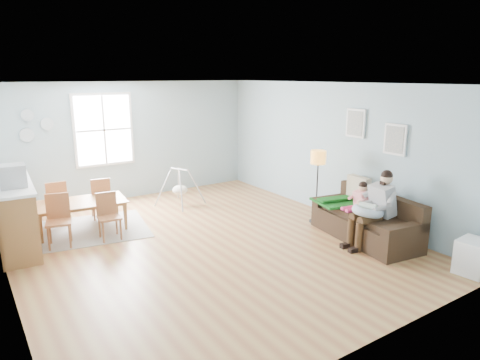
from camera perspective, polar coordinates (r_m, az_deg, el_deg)
room at (r=6.99m, az=-5.11°, el=10.37°), size 8.40×9.40×3.90m
window at (r=10.03m, az=-17.72°, el=6.39°), size 1.32×0.08×1.62m
pictures at (r=8.16m, az=17.49°, el=6.25°), size 0.05×1.34×0.74m
wall_plates at (r=9.73m, az=-25.79°, el=6.53°), size 0.67×0.02×0.66m
sofa at (r=7.93m, az=16.62°, el=-5.50°), size 1.15×2.12×0.82m
green_throw at (r=8.30m, az=13.25°, el=-2.76°), size 1.07×0.92×0.04m
beige_pillow at (r=8.31m, az=15.51°, el=-1.23°), size 0.19×0.51×0.50m
father at (r=7.53m, az=17.55°, el=-3.37°), size 0.94×0.48×1.30m
nursing_pillow at (r=7.45m, az=16.66°, el=-3.99°), size 0.65×0.64×0.21m
infant at (r=7.44m, az=16.48°, el=-3.35°), size 0.19×0.37×0.13m
toddler at (r=7.90m, az=15.48°, el=-2.50°), size 0.52×0.30×0.78m
floor_lamp at (r=8.35m, az=10.37°, el=2.20°), size 0.29×0.29×1.43m
storage_cube at (r=7.19m, az=28.65°, el=-9.00°), size 0.50×0.45×0.51m
rug at (r=8.57m, az=-20.15°, el=-6.33°), size 2.54×2.09×0.01m
dining_table at (r=8.49m, az=-20.30°, el=-4.58°), size 1.68×1.05×0.56m
chair_sw at (r=7.88m, az=-23.06°, el=-4.55°), size 0.49×0.49×0.89m
chair_se at (r=7.92m, az=-17.17°, el=-4.27°), size 0.40×0.40×0.82m
chair_nw at (r=8.96m, az=-23.26°, el=-2.50°), size 0.41×0.41×0.87m
chair_ne at (r=9.00m, az=-18.08°, el=-2.05°), size 0.44×0.44×0.86m
counter at (r=8.08m, az=-27.76°, el=-4.08°), size 0.72×2.05×1.13m
monitor at (r=7.53m, az=-28.10°, el=0.47°), size 0.39×0.37×0.36m
baby_swing at (r=9.56m, az=-8.01°, el=-1.21°), size 1.08×1.09×0.84m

